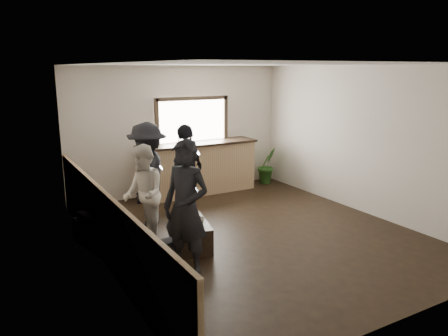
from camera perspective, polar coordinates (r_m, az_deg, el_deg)
ground at (r=7.51m, az=3.81°, el=-8.51°), size 5.00×6.00×0.01m
room_shell at (r=6.73m, az=-1.24°, el=2.02°), size 5.01×6.01×2.80m
bar_counter at (r=9.71m, az=-3.44°, el=0.41°), size 2.70×0.68×2.13m
sofa at (r=6.83m, az=-13.09°, el=-8.54°), size 1.16×2.05×0.57m
coffee_table at (r=6.92m, az=-4.46°, el=-8.60°), size 0.72×1.03×0.42m
cup_a at (r=6.93m, az=-5.39°, el=-6.34°), size 0.15×0.15×0.09m
cup_b at (r=6.75m, az=-2.98°, el=-6.84°), size 0.13×0.13×0.09m
potted_plant at (r=10.65m, az=5.64°, el=0.37°), size 0.53×0.45×0.88m
person_a at (r=5.84m, az=-4.99°, el=-5.26°), size 0.73×0.81×1.85m
person_b at (r=7.06m, az=-10.49°, el=-3.36°), size 0.68×0.83×1.58m
person_c at (r=7.72m, az=-9.92°, el=-0.90°), size 1.21×1.37×1.84m
person_d at (r=7.98m, az=-4.89°, el=-0.58°), size 1.09×0.96×1.77m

